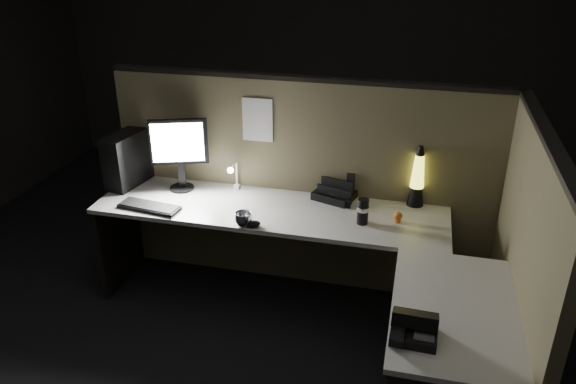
% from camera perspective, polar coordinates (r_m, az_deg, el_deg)
% --- Properties ---
extents(floor, '(6.00, 6.00, 0.00)m').
position_cam_1_polar(floor, '(3.57, -1.96, -16.81)').
color(floor, black).
rests_on(floor, ground).
extents(room_shell, '(6.00, 6.00, 6.00)m').
position_cam_1_polar(room_shell, '(2.75, -2.47, 8.97)').
color(room_shell, silver).
rests_on(room_shell, ground).
extents(partition_back, '(2.66, 0.06, 1.50)m').
position_cam_1_polar(partition_back, '(3.91, 1.51, 0.51)').
color(partition_back, brown).
rests_on(partition_back, ground).
extents(partition_right, '(0.06, 1.66, 1.50)m').
position_cam_1_polar(partition_right, '(3.16, 22.50, -8.17)').
color(partition_right, brown).
rests_on(partition_right, ground).
extents(desk, '(2.60, 1.60, 0.73)m').
position_cam_1_polar(desk, '(3.38, 2.00, -7.16)').
color(desk, '#B2B0A8').
rests_on(desk, ground).
extents(pc_tower, '(0.22, 0.38, 0.38)m').
position_cam_1_polar(pc_tower, '(4.09, -16.03, 3.23)').
color(pc_tower, black).
rests_on(pc_tower, desk).
extents(monitor, '(0.38, 0.18, 0.50)m').
position_cam_1_polar(monitor, '(3.89, -11.00, 4.46)').
color(monitor, black).
rests_on(monitor, desk).
extents(keyboard, '(0.42, 0.19, 0.02)m').
position_cam_1_polar(keyboard, '(3.76, -13.90, -1.48)').
color(keyboard, black).
rests_on(keyboard, desk).
extents(mouse, '(0.11, 0.10, 0.04)m').
position_cam_1_polar(mouse, '(3.44, -3.58, -3.26)').
color(mouse, black).
rests_on(mouse, desk).
extents(clip_lamp, '(0.04, 0.16, 0.21)m').
position_cam_1_polar(clip_lamp, '(3.84, -5.52, 1.67)').
color(clip_lamp, white).
rests_on(clip_lamp, desk).
extents(organizer, '(0.31, 0.29, 0.19)m').
position_cam_1_polar(organizer, '(3.80, 4.83, 0.06)').
color(organizer, black).
rests_on(organizer, desk).
extents(lava_lamp, '(0.11, 0.11, 0.41)m').
position_cam_1_polar(lava_lamp, '(3.73, 12.99, 1.10)').
color(lava_lamp, black).
rests_on(lava_lamp, desk).
extents(travel_mug, '(0.07, 0.07, 0.16)m').
position_cam_1_polar(travel_mug, '(3.47, 7.60, -1.97)').
color(travel_mug, black).
rests_on(travel_mug, desk).
extents(steel_mug, '(0.13, 0.13, 0.09)m').
position_cam_1_polar(steel_mug, '(3.45, -4.59, -2.77)').
color(steel_mug, '#B8B8C0').
rests_on(steel_mug, desk).
extents(figurine, '(0.05, 0.05, 0.05)m').
position_cam_1_polar(figurine, '(3.54, 11.11, -2.36)').
color(figurine, orange).
rests_on(figurine, desk).
extents(pinned_paper, '(0.21, 0.00, 0.30)m').
position_cam_1_polar(pinned_paper, '(3.77, -3.13, 7.31)').
color(pinned_paper, white).
rests_on(pinned_paper, partition_back).
extents(desk_phone, '(0.21, 0.22, 0.12)m').
position_cam_1_polar(desk_phone, '(2.64, 12.63, -13.30)').
color(desk_phone, black).
rests_on(desk_phone, desk).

